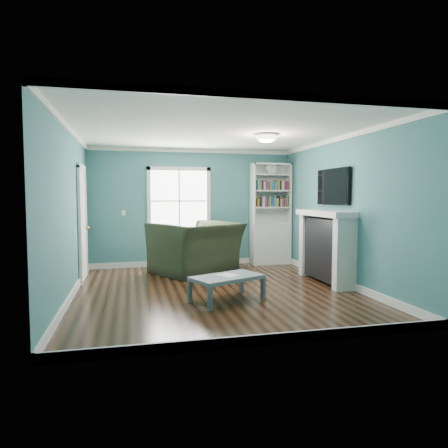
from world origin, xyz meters
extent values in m
plane|color=black|center=(0.00, 0.00, 0.00)|extent=(5.00, 5.00, 0.00)
plane|color=#40797A|center=(0.00, 2.50, 1.30)|extent=(4.50, 0.00, 4.50)
plane|color=#40797A|center=(0.00, -2.50, 1.30)|extent=(4.50, 0.00, 4.50)
plane|color=#40797A|center=(-2.25, 0.00, 1.30)|extent=(0.00, 5.00, 5.00)
plane|color=#40797A|center=(2.25, 0.00, 1.30)|extent=(0.00, 5.00, 5.00)
plane|color=white|center=(0.00, 0.00, 2.60)|extent=(5.00, 5.00, 0.00)
cube|color=white|center=(0.00, 2.48, 0.06)|extent=(4.50, 0.03, 0.12)
cube|color=white|center=(0.00, -2.48, 0.06)|extent=(4.50, 0.03, 0.12)
cube|color=white|center=(-2.23, 0.00, 0.06)|extent=(0.03, 5.00, 0.12)
cube|color=white|center=(2.23, 0.00, 0.06)|extent=(0.03, 5.00, 0.12)
cube|color=white|center=(0.00, 2.48, 2.56)|extent=(4.50, 0.04, 0.08)
cube|color=white|center=(0.00, -2.48, 2.56)|extent=(4.50, 0.04, 0.08)
cube|color=white|center=(-2.23, 0.00, 2.56)|extent=(0.04, 5.00, 0.08)
cube|color=white|center=(2.23, 0.00, 2.56)|extent=(0.04, 5.00, 0.08)
cube|color=white|center=(-0.30, 2.50, 1.45)|extent=(1.24, 0.01, 1.34)
cube|color=white|center=(-0.96, 2.48, 1.45)|extent=(0.08, 0.06, 1.50)
cube|color=white|center=(0.36, 2.48, 1.45)|extent=(0.08, 0.06, 1.50)
cube|color=white|center=(-0.30, 2.48, 0.74)|extent=(1.40, 0.06, 0.08)
cube|color=white|center=(-0.30, 2.48, 2.16)|extent=(1.40, 0.06, 0.08)
cube|color=white|center=(-0.30, 2.48, 1.45)|extent=(1.24, 0.03, 0.03)
cube|color=white|center=(-0.30, 2.48, 1.45)|extent=(0.03, 0.03, 1.34)
cube|color=silver|center=(1.77, 2.30, 0.45)|extent=(0.90, 0.35, 0.90)
cube|color=silver|center=(1.34, 2.30, 1.60)|extent=(0.04, 0.35, 1.40)
cube|color=silver|center=(2.20, 2.30, 1.60)|extent=(0.04, 0.35, 1.40)
cube|color=silver|center=(1.77, 2.46, 1.60)|extent=(0.90, 0.02, 1.40)
cube|color=silver|center=(1.77, 2.30, 2.28)|extent=(0.90, 0.35, 0.04)
cube|color=silver|center=(1.77, 2.30, 0.92)|extent=(0.84, 0.33, 0.03)
cube|color=silver|center=(1.77, 2.30, 1.30)|extent=(0.84, 0.33, 0.03)
cube|color=silver|center=(1.77, 2.30, 1.68)|extent=(0.84, 0.33, 0.03)
cube|color=silver|center=(1.77, 2.30, 2.04)|extent=(0.84, 0.33, 0.03)
cube|color=olive|center=(1.77, 2.28, 1.43)|extent=(0.70, 0.25, 0.22)
cube|color=black|center=(1.77, 2.28, 1.81)|extent=(0.70, 0.25, 0.22)
cylinder|color=beige|center=(1.77, 2.25, 2.19)|extent=(0.26, 0.06, 0.26)
cube|color=black|center=(2.09, 0.20, 0.60)|extent=(0.30, 1.20, 1.10)
cube|color=black|center=(2.07, 0.20, 0.40)|extent=(0.22, 0.65, 0.70)
cube|color=silver|center=(2.07, -0.47, 0.60)|extent=(0.36, 0.16, 1.20)
cube|color=silver|center=(2.07, 0.87, 0.60)|extent=(0.36, 0.16, 1.20)
cube|color=silver|center=(2.05, 0.20, 1.25)|extent=(0.44, 1.58, 0.10)
cube|color=black|center=(2.20, 0.20, 1.72)|extent=(0.06, 1.10, 0.65)
cube|color=silver|center=(-2.23, 1.40, 1.02)|extent=(0.04, 0.80, 2.05)
cube|color=white|center=(-2.22, 0.95, 1.02)|extent=(0.05, 0.08, 2.13)
cube|color=white|center=(-2.22, 1.85, 1.02)|extent=(0.05, 0.08, 2.13)
cube|color=white|center=(-2.22, 1.40, 2.09)|extent=(0.05, 0.98, 0.08)
sphere|color=#BF8C3F|center=(-2.17, 1.70, 0.95)|extent=(0.07, 0.07, 0.07)
ellipsoid|color=white|center=(0.90, 0.10, 2.54)|extent=(0.34, 0.34, 0.15)
cylinder|color=white|center=(0.90, 0.10, 2.58)|extent=(0.38, 0.38, 0.03)
cube|color=white|center=(-1.50, 2.48, 1.20)|extent=(0.08, 0.01, 0.12)
imported|color=black|center=(-0.07, 1.60, 0.69)|extent=(1.88, 1.70, 1.37)
cube|color=#4A5359|center=(-0.31, -1.10, 0.16)|extent=(0.07, 0.07, 0.32)
cube|color=#4A5359|center=(0.58, -0.70, 0.16)|extent=(0.07, 0.07, 0.32)
cube|color=#4A5359|center=(-0.52, -0.64, 0.16)|extent=(0.07, 0.07, 0.32)
cube|color=#4A5359|center=(0.38, -0.24, 0.16)|extent=(0.07, 0.07, 0.32)
cube|color=slate|center=(0.03, -0.67, 0.35)|extent=(1.18, 0.94, 0.06)
cube|color=white|center=(0.06, -0.64, 0.38)|extent=(0.34, 0.36, 0.00)
camera|label=1|loc=(-1.34, -6.35, 1.56)|focal=32.00mm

